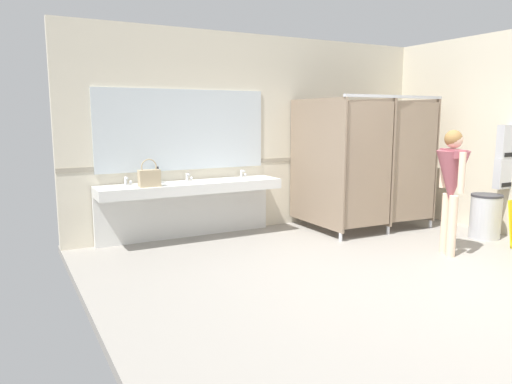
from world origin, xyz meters
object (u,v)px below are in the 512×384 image
at_px(trash_bin, 485,216).
at_px(handbag, 149,177).
at_px(soap_dispenser, 158,176).
at_px(person_standing, 452,177).
at_px(paper_towel_dispenser_upper, 507,142).
at_px(paper_towel_dispenser_lower, 505,174).

distance_m(trash_bin, handbag, 4.76).
relative_size(handbag, soap_dispenser, 1.62).
xyz_separation_m(person_standing, soap_dispenser, (-3.02, 2.36, -0.06)).
relative_size(paper_towel_dispenser_upper, person_standing, 0.31).
distance_m(person_standing, soap_dispenser, 3.84).
distance_m(person_standing, handbag, 3.83).
height_order(paper_towel_dispenser_upper, trash_bin, paper_towel_dispenser_upper).
height_order(paper_towel_dispenser_upper, handbag, paper_towel_dispenser_upper).
bearing_deg(paper_towel_dispenser_lower, soap_dispenser, 155.72).
distance_m(paper_towel_dispenser_upper, handbag, 5.06).
xyz_separation_m(trash_bin, handbag, (-4.38, 1.74, 0.63)).
xyz_separation_m(paper_towel_dispenser_lower, person_standing, (-1.51, -0.32, 0.07)).
bearing_deg(soap_dispenser, person_standing, -38.03).
distance_m(paper_towel_dispenser_upper, person_standing, 1.59).
xyz_separation_m(paper_towel_dispenser_upper, person_standing, (-1.51, -0.33, -0.39)).
bearing_deg(paper_towel_dispenser_upper, person_standing, -167.77).
bearing_deg(trash_bin, soap_dispenser, 154.02).
height_order(handbag, soap_dispenser, handbag).
height_order(person_standing, handbag, person_standing).
bearing_deg(paper_towel_dispenser_upper, handbag, 159.82).
bearing_deg(soap_dispenser, trash_bin, -25.98).
height_order(paper_towel_dispenser_lower, person_standing, person_standing).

